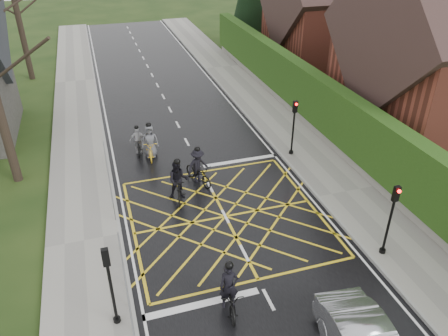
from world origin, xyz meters
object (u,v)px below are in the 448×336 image
cyclist_mid (198,169)px  cyclist_lead (151,145)px  cyclist_rear (230,294)px  cyclist_back (179,184)px  cyclist_front (138,143)px

cyclist_mid → cyclist_lead: 3.75m
cyclist_rear → cyclist_mid: 8.08m
cyclist_back → cyclist_front: size_ratio=1.30×
cyclist_rear → cyclist_mid: cyclist_rear is taller
cyclist_front → cyclist_back: bearing=-70.6°
cyclist_back → cyclist_lead: cyclist_back is taller
cyclist_back → cyclist_mid: (1.21, 1.11, -0.08)m
cyclist_mid → cyclist_rear: bearing=-118.4°
cyclist_mid → cyclist_lead: bearing=97.4°
cyclist_mid → cyclist_front: size_ratio=1.27×
cyclist_lead → cyclist_back: bearing=-74.3°
cyclist_back → cyclist_lead: (-0.61, 4.40, -0.10)m
cyclist_rear → cyclist_back: cyclist_back is taller
cyclist_front → cyclist_lead: (0.59, -0.63, 0.09)m
cyclist_mid → cyclist_front: 4.59m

